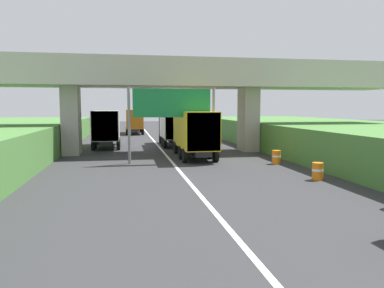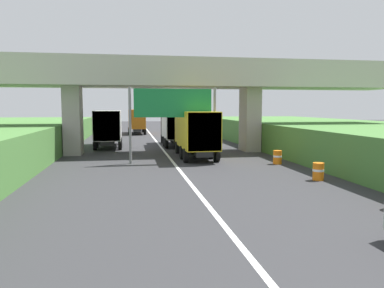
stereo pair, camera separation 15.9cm
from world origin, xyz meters
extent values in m
cube|color=white|center=(0.00, 23.41, 0.00)|extent=(0.20, 86.83, 0.01)
cube|color=#ADA89E|center=(0.00, 29.27, 5.91)|extent=(40.00, 4.80, 1.10)
cube|color=#ADA89E|center=(0.00, 27.05, 7.01)|extent=(40.00, 0.36, 1.10)
cube|color=#ADA89E|center=(0.00, 31.49, 7.01)|extent=(40.00, 0.36, 1.10)
cube|color=#9F9A91|center=(-7.28, 29.27, 2.68)|extent=(1.30, 2.20, 5.36)
cube|color=#9F9A91|center=(7.28, 29.27, 2.68)|extent=(1.30, 2.20, 5.36)
cylinder|color=slate|center=(-2.85, 23.59, 2.53)|extent=(0.18, 0.18, 5.06)
cylinder|color=slate|center=(2.85, 23.59, 2.53)|extent=(0.18, 0.18, 5.06)
cube|color=#167238|center=(0.00, 23.59, 4.01)|extent=(5.20, 0.12, 1.90)
cube|color=white|center=(0.00, 23.57, 4.01)|extent=(4.89, 0.01, 1.67)
cube|color=black|center=(1.90, 25.91, 0.66)|extent=(1.10, 7.30, 0.36)
cube|color=gold|center=(1.90, 28.51, 1.89)|extent=(2.10, 2.10, 2.10)
cube|color=#2D3842|center=(1.90, 29.53, 2.19)|extent=(1.89, 0.06, 0.90)
cube|color=gold|center=(1.90, 24.86, 2.14)|extent=(2.30, 5.20, 2.60)
cube|color=#A88D16|center=(1.90, 22.28, 2.14)|extent=(2.21, 0.04, 2.50)
cylinder|color=black|center=(0.93, 28.51, 0.48)|extent=(0.30, 0.96, 0.96)
cylinder|color=black|center=(2.87, 28.51, 0.48)|extent=(0.30, 0.96, 0.96)
cylinder|color=black|center=(0.83, 23.43, 0.48)|extent=(0.30, 0.96, 0.96)
cylinder|color=black|center=(2.97, 23.43, 0.48)|extent=(0.30, 0.96, 0.96)
cylinder|color=black|center=(0.83, 25.12, 0.48)|extent=(0.30, 0.96, 0.96)
cylinder|color=black|center=(2.97, 25.12, 0.48)|extent=(0.30, 0.96, 0.96)
cube|color=black|center=(-4.81, 34.40, 0.66)|extent=(1.10, 7.30, 0.36)
cube|color=silver|center=(-4.81, 37.00, 1.89)|extent=(2.10, 2.10, 2.10)
cube|color=#2D3842|center=(-4.81, 38.02, 2.19)|extent=(1.89, 0.06, 0.90)
cube|color=#B7B7B2|center=(-4.81, 33.35, 2.14)|extent=(2.30, 5.20, 2.60)
cube|color=gray|center=(-4.81, 30.77, 2.14)|extent=(2.21, 0.04, 2.50)
cylinder|color=black|center=(-5.78, 37.00, 0.48)|extent=(0.30, 0.96, 0.96)
cylinder|color=black|center=(-3.84, 37.00, 0.48)|extent=(0.30, 0.96, 0.96)
cylinder|color=black|center=(-5.88, 31.92, 0.48)|extent=(0.30, 0.96, 0.96)
cylinder|color=black|center=(-3.74, 31.92, 0.48)|extent=(0.30, 0.96, 0.96)
cylinder|color=black|center=(-5.88, 33.61, 0.48)|extent=(0.30, 0.96, 0.96)
cylinder|color=black|center=(-3.74, 33.61, 0.48)|extent=(0.30, 0.96, 0.96)
cube|color=black|center=(-1.86, 52.24, 0.66)|extent=(1.10, 7.30, 0.36)
cube|color=orange|center=(-1.86, 54.84, 1.89)|extent=(2.10, 2.10, 2.10)
cube|color=#2D3842|center=(-1.86, 55.86, 2.19)|extent=(1.89, 0.06, 0.90)
cube|color=orange|center=(-1.86, 51.19, 2.14)|extent=(2.30, 5.20, 2.60)
cube|color=#AC5B13|center=(-1.86, 48.61, 2.14)|extent=(2.21, 0.04, 2.50)
cylinder|color=black|center=(-2.83, 54.84, 0.48)|extent=(0.30, 0.96, 0.96)
cylinder|color=black|center=(-0.89, 54.84, 0.48)|extent=(0.30, 0.96, 0.96)
cylinder|color=black|center=(-2.93, 49.76, 0.48)|extent=(0.30, 0.96, 0.96)
cylinder|color=black|center=(-0.79, 49.76, 0.48)|extent=(0.30, 0.96, 0.96)
cylinder|color=black|center=(-2.93, 51.45, 0.48)|extent=(0.30, 0.96, 0.96)
cylinder|color=black|center=(-0.79, 51.45, 0.48)|extent=(0.30, 0.96, 0.96)
cube|color=black|center=(1.48, 34.85, 0.66)|extent=(1.10, 7.30, 0.36)
cube|color=black|center=(1.48, 37.45, 1.89)|extent=(2.10, 2.10, 2.10)
cube|color=#2D3842|center=(1.48, 38.47, 2.19)|extent=(1.89, 0.06, 0.90)
cube|color=silver|center=(1.48, 33.80, 2.14)|extent=(2.30, 5.20, 2.60)
cube|color=#A8A8A4|center=(1.48, 31.22, 2.14)|extent=(2.21, 0.04, 2.50)
cylinder|color=black|center=(0.51, 37.45, 0.48)|extent=(0.30, 0.96, 0.96)
cylinder|color=black|center=(2.45, 37.45, 0.48)|extent=(0.30, 0.96, 0.96)
cylinder|color=black|center=(0.41, 32.37, 0.48)|extent=(0.30, 0.96, 0.96)
cylinder|color=black|center=(2.55, 32.37, 0.48)|extent=(0.30, 0.96, 0.96)
cylinder|color=black|center=(0.41, 34.06, 0.48)|extent=(0.30, 0.96, 0.96)
cylinder|color=black|center=(2.55, 34.06, 0.48)|extent=(0.30, 0.96, 0.96)
cylinder|color=orange|center=(6.61, 16.33, 0.45)|extent=(0.56, 0.56, 0.90)
cylinder|color=white|center=(6.61, 16.33, 0.52)|extent=(0.57, 0.57, 0.12)
cylinder|color=orange|center=(6.69, 21.80, 0.45)|extent=(0.56, 0.56, 0.90)
cylinder|color=white|center=(6.69, 21.80, 0.52)|extent=(0.57, 0.57, 0.12)
camera|label=1|loc=(-3.05, -0.84, 3.71)|focal=34.35mm
camera|label=2|loc=(-2.90, -0.87, 3.71)|focal=34.35mm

